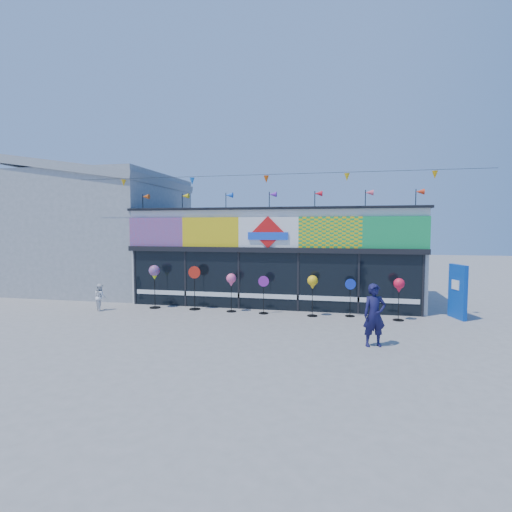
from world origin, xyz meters
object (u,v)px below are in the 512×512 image
(spinner_4, at_px, (313,284))
(spinner_1, at_px, (195,287))
(child, at_px, (100,297))
(blue_sign, at_px, (458,291))
(spinner_2, at_px, (231,281))
(spinner_0, at_px, (154,274))
(spinner_3, at_px, (264,294))
(spinner_6, at_px, (399,287))
(adult_man, at_px, (374,315))
(spinner_5, at_px, (350,297))

(spinner_4, bearing_deg, spinner_1, 177.29)
(child, bearing_deg, spinner_4, -135.91)
(blue_sign, height_order, spinner_2, blue_sign)
(spinner_0, xyz_separation_m, spinner_3, (4.55, -0.12, -0.64))
(spinner_6, xyz_separation_m, adult_man, (-1.08, -3.39, -0.34))
(blue_sign, xyz_separation_m, spinner_6, (-2.11, -0.78, 0.22))
(spinner_0, height_order, spinner_6, spinner_0)
(spinner_1, relative_size, spinner_2, 1.16)
(spinner_0, distance_m, spinner_2, 3.26)
(spinner_3, height_order, spinner_6, spinner_6)
(spinner_3, distance_m, adult_man, 5.16)
(spinner_4, height_order, adult_man, adult_man)
(spinner_0, distance_m, spinner_5, 7.80)
(spinner_1, height_order, spinner_5, spinner_1)
(blue_sign, xyz_separation_m, adult_man, (-3.19, -4.17, -0.11))
(spinner_0, height_order, adult_man, spinner_0)
(spinner_1, height_order, spinner_3, spinner_1)
(spinner_1, bearing_deg, spinner_5, 0.28)
(spinner_2, height_order, child, spinner_2)
(spinner_0, xyz_separation_m, child, (-1.91, -0.88, -0.88))
(spinner_5, distance_m, child, 9.74)
(blue_sign, distance_m, spinner_5, 3.81)
(spinner_1, bearing_deg, spinner_6, -2.03)
(spinner_0, relative_size, spinner_2, 1.17)
(spinner_3, relative_size, spinner_4, 0.95)
(spinner_1, height_order, child, spinner_1)
(spinner_3, height_order, adult_man, adult_man)
(spinner_2, distance_m, spinner_4, 3.15)
(spinner_2, bearing_deg, spinner_1, 176.34)
(spinner_2, bearing_deg, spinner_5, 1.63)
(spinner_6, height_order, child, spinner_6)
(spinner_2, height_order, adult_man, adult_man)
(spinner_5, relative_size, adult_man, 0.80)
(spinner_4, xyz_separation_m, spinner_5, (1.37, 0.25, -0.48))
(spinner_1, bearing_deg, spinner_4, -2.71)
(spinner_3, xyz_separation_m, spinner_6, (4.88, -0.10, 0.44))
(spinner_1, distance_m, spinner_3, 2.86)
(spinner_6, bearing_deg, spinner_2, 178.38)
(adult_man, bearing_deg, blue_sign, 35.74)
(spinner_3, relative_size, adult_man, 0.83)
(spinner_3, height_order, spinner_5, spinner_3)
(spinner_0, xyz_separation_m, spinner_4, (6.41, -0.17, -0.19))
(spinner_3, bearing_deg, spinner_0, 178.54)
(spinner_4, bearing_deg, spinner_5, 10.46)
(spinner_0, relative_size, spinner_3, 1.22)
(spinner_3, xyz_separation_m, child, (-6.47, -0.76, -0.23))
(spinner_1, xyz_separation_m, spinner_3, (2.85, -0.17, -0.16))
(spinner_2, relative_size, spinner_4, 0.99)
(blue_sign, distance_m, spinner_2, 8.32)
(spinner_4, height_order, child, spinner_4)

